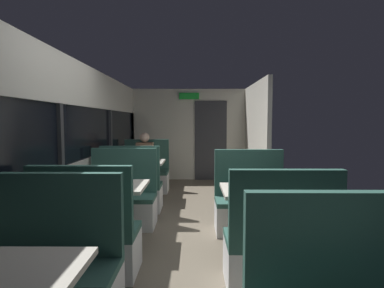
% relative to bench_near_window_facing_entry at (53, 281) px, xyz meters
% --- Properties ---
extents(ground_plane, '(3.30, 9.20, 0.02)m').
position_rel_bench_near_window_facing_entry_xyz_m(ground_plane, '(0.89, 1.39, -0.34)').
color(ground_plane, '#665B4C').
extents(carriage_window_panel_left, '(0.09, 8.48, 2.30)m').
position_rel_bench_near_window_facing_entry_xyz_m(carriage_window_panel_left, '(-0.56, 1.39, 0.78)').
color(carriage_window_panel_left, beige).
rests_on(carriage_window_panel_left, ground_plane).
extents(carriage_end_bulkhead, '(2.90, 0.11, 2.30)m').
position_rel_bench_near_window_facing_entry_xyz_m(carriage_end_bulkhead, '(0.95, 5.59, 0.81)').
color(carriage_end_bulkhead, beige).
rests_on(carriage_end_bulkhead, ground_plane).
extents(carriage_aisle_panel_right, '(0.08, 2.40, 2.30)m').
position_rel_bench_near_window_facing_entry_xyz_m(carriage_aisle_panel_right, '(2.34, 4.39, 0.82)').
color(carriage_aisle_panel_right, beige).
rests_on(carriage_aisle_panel_right, ground_plane).
extents(bench_near_window_facing_entry, '(0.95, 0.50, 1.10)m').
position_rel_bench_near_window_facing_entry_xyz_m(bench_near_window_facing_entry, '(0.00, 0.00, 0.00)').
color(bench_near_window_facing_entry, silver).
rests_on(bench_near_window_facing_entry, ground_plane).
extents(dining_table_mid_window, '(0.90, 0.70, 0.74)m').
position_rel_bench_near_window_facing_entry_xyz_m(dining_table_mid_window, '(0.00, 1.42, 0.31)').
color(dining_table_mid_window, '#9E9EA3').
rests_on(dining_table_mid_window, ground_plane).
extents(bench_mid_window_facing_end, '(0.95, 0.50, 1.10)m').
position_rel_bench_near_window_facing_entry_xyz_m(bench_mid_window_facing_end, '(0.00, 0.72, 0.00)').
color(bench_mid_window_facing_end, silver).
rests_on(bench_mid_window_facing_end, ground_plane).
extents(bench_mid_window_facing_entry, '(0.95, 0.50, 1.10)m').
position_rel_bench_near_window_facing_entry_xyz_m(bench_mid_window_facing_entry, '(0.00, 2.12, 0.00)').
color(bench_mid_window_facing_entry, silver).
rests_on(bench_mid_window_facing_entry, ground_plane).
extents(dining_table_far_window, '(0.90, 0.70, 0.74)m').
position_rel_bench_near_window_facing_entry_xyz_m(dining_table_far_window, '(0.00, 3.53, 0.31)').
color(dining_table_far_window, '#9E9EA3').
rests_on(dining_table_far_window, ground_plane).
extents(bench_far_window_facing_end, '(0.95, 0.50, 1.10)m').
position_rel_bench_near_window_facing_entry_xyz_m(bench_far_window_facing_end, '(0.00, 2.84, 0.00)').
color(bench_far_window_facing_end, silver).
rests_on(bench_far_window_facing_end, ground_plane).
extents(bench_far_window_facing_entry, '(0.95, 0.50, 1.10)m').
position_rel_bench_near_window_facing_entry_xyz_m(bench_far_window_facing_entry, '(0.00, 4.23, 0.00)').
color(bench_far_window_facing_entry, silver).
rests_on(bench_far_window_facing_entry, ground_plane).
extents(dining_table_rear_aisle, '(0.90, 0.70, 0.74)m').
position_rel_bench_near_window_facing_entry_xyz_m(dining_table_rear_aisle, '(1.79, 1.22, 0.31)').
color(dining_table_rear_aisle, '#9E9EA3').
rests_on(dining_table_rear_aisle, ground_plane).
extents(bench_rear_aisle_facing_end, '(0.95, 0.50, 1.10)m').
position_rel_bench_near_window_facing_entry_xyz_m(bench_rear_aisle_facing_end, '(1.79, 0.52, 0.00)').
color(bench_rear_aisle_facing_end, silver).
rests_on(bench_rear_aisle_facing_end, ground_plane).
extents(bench_rear_aisle_facing_entry, '(0.95, 0.50, 1.10)m').
position_rel_bench_near_window_facing_entry_xyz_m(bench_rear_aisle_facing_entry, '(1.79, 1.92, 0.00)').
color(bench_rear_aisle_facing_entry, silver).
rests_on(bench_rear_aisle_facing_entry, ground_plane).
extents(seated_passenger, '(0.47, 0.55, 1.26)m').
position_rel_bench_near_window_facing_entry_xyz_m(seated_passenger, '(0.00, 4.16, 0.21)').
color(seated_passenger, '#26262D').
rests_on(seated_passenger, ground_plane).
extents(coffee_cup_primary, '(0.07, 0.07, 0.09)m').
position_rel_bench_near_window_facing_entry_xyz_m(coffee_cup_primary, '(-0.16, 1.56, 0.46)').
color(coffee_cup_primary, white).
rests_on(coffee_cup_primary, dining_table_mid_window).
extents(coffee_cup_secondary, '(0.07, 0.07, 0.09)m').
position_rel_bench_near_window_facing_entry_xyz_m(coffee_cup_secondary, '(1.79, 1.37, 0.46)').
color(coffee_cup_secondary, white).
rests_on(coffee_cup_secondary, dining_table_rear_aisle).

